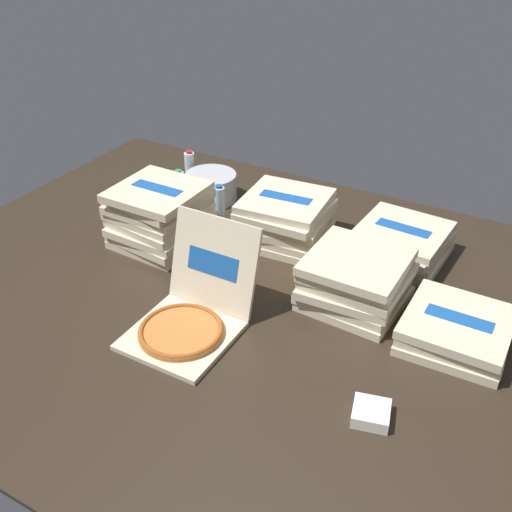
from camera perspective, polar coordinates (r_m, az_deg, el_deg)
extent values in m
cube|color=#2D2319|center=(2.60, -0.50, -4.00)|extent=(3.20, 2.40, 0.02)
cube|color=beige|center=(2.39, -7.11, -7.51)|extent=(0.39, 0.39, 0.02)
cylinder|color=#B77033|center=(2.38, -7.14, -7.15)|extent=(0.34, 0.34, 0.02)
torus|color=#9C501E|center=(2.37, -7.16, -6.99)|extent=(0.33, 0.33, 0.02)
cube|color=beige|center=(2.43, -4.02, -0.68)|extent=(0.39, 0.13, 0.38)
cube|color=#19519E|center=(2.43, -4.14, -0.73)|extent=(0.23, 0.03, 0.09)
cube|color=beige|center=(2.99, 2.58, 1.98)|extent=(0.41, 0.41, 0.04)
cube|color=#19519E|center=(2.98, 2.59, 2.32)|extent=(0.26, 0.08, 0.00)
cube|color=beige|center=(2.97, 2.77, 2.63)|extent=(0.40, 0.40, 0.04)
cube|color=beige|center=(2.95, 2.70, 3.25)|extent=(0.43, 0.43, 0.04)
cube|color=beige|center=(2.93, 3.03, 3.85)|extent=(0.43, 0.43, 0.04)
cube|color=beige|center=(2.90, 2.81, 4.41)|extent=(0.40, 0.40, 0.04)
cube|color=#19519E|center=(2.89, 2.82, 4.77)|extent=(0.25, 0.08, 0.00)
cube|color=beige|center=(2.90, 2.83, 5.26)|extent=(0.42, 0.42, 0.04)
cube|color=#19519E|center=(2.89, 2.84, 5.61)|extent=(0.26, 0.09, 0.00)
cube|color=beige|center=(2.93, 13.65, 0.27)|extent=(0.41, 0.41, 0.04)
cube|color=beige|center=(2.91, 13.53, 1.03)|extent=(0.40, 0.40, 0.04)
cube|color=#19519E|center=(2.90, 13.58, 1.37)|extent=(0.25, 0.08, 0.00)
cube|color=beige|center=(2.89, 13.63, 1.55)|extent=(0.43, 0.43, 0.04)
cube|color=#19519E|center=(2.87, 13.68, 1.89)|extent=(0.26, 0.10, 0.00)
cube|color=beige|center=(2.87, 13.79, 2.26)|extent=(0.41, 0.41, 0.04)
cube|color=#19519E|center=(2.86, 13.84, 2.61)|extent=(0.26, 0.09, 0.00)
cube|color=beige|center=(2.47, 18.32, -7.37)|extent=(0.40, 0.40, 0.04)
cube|color=#19519E|center=(2.46, 18.40, -7.00)|extent=(0.25, 0.08, 0.00)
cube|color=beige|center=(2.46, 18.57, -6.58)|extent=(0.40, 0.40, 0.04)
cube|color=beige|center=(2.43, 18.70, -6.00)|extent=(0.39, 0.39, 0.04)
cube|color=#19519E|center=(2.42, 18.79, -5.62)|extent=(0.25, 0.07, 0.00)
cube|color=beige|center=(3.00, -8.96, 1.68)|extent=(0.41, 0.41, 0.04)
cube|color=beige|center=(2.97, -8.96, 2.20)|extent=(0.42, 0.42, 0.04)
cube|color=#19519E|center=(2.96, -8.99, 2.54)|extent=(0.26, 0.09, 0.00)
cube|color=beige|center=(2.95, -9.13, 2.81)|extent=(0.40, 0.40, 0.04)
cube|color=beige|center=(2.94, -9.04, 3.55)|extent=(0.43, 0.43, 0.04)
cube|color=#19519E|center=(2.93, -9.08, 3.90)|extent=(0.26, 0.10, 0.00)
cube|color=beige|center=(2.93, -9.24, 4.29)|extent=(0.42, 0.42, 0.04)
cube|color=#19519E|center=(2.92, -9.27, 4.64)|extent=(0.26, 0.09, 0.00)
cube|color=beige|center=(2.91, -9.30, 4.93)|extent=(0.40, 0.40, 0.04)
cube|color=beige|center=(2.89, -9.29, 5.60)|extent=(0.43, 0.43, 0.04)
cube|color=#19519E|center=(2.88, -9.32, 5.96)|extent=(0.26, 0.10, 0.00)
cube|color=beige|center=(2.85, -9.38, 6.05)|extent=(0.39, 0.39, 0.04)
cube|color=#19519E|center=(2.85, -9.41, 6.41)|extent=(0.25, 0.07, 0.00)
cube|color=beige|center=(2.58, 9.38, -3.98)|extent=(0.41, 0.41, 0.04)
cube|color=#19519E|center=(2.57, 9.42, -3.62)|extent=(0.26, 0.09, 0.00)
cube|color=beige|center=(2.57, 9.24, -3.20)|extent=(0.40, 0.40, 0.04)
cube|color=beige|center=(2.54, 9.28, -2.61)|extent=(0.41, 0.41, 0.04)
cube|color=#19519E|center=(2.53, 9.32, -2.23)|extent=(0.26, 0.08, 0.00)
cube|color=beige|center=(2.52, 9.77, -1.87)|extent=(0.40, 0.40, 0.04)
cube|color=beige|center=(2.51, 9.55, -1.05)|extent=(0.40, 0.40, 0.04)
cube|color=#19519E|center=(2.50, 9.60, -0.66)|extent=(0.25, 0.07, 0.00)
cube|color=beige|center=(2.47, 9.61, -0.54)|extent=(0.39, 0.39, 0.04)
cylinder|color=#B7BABF|center=(3.34, -4.31, 6.58)|extent=(0.28, 0.28, 0.15)
cylinder|color=silver|center=(3.08, -3.51, 4.76)|extent=(0.06, 0.06, 0.21)
cylinder|color=blue|center=(3.03, -3.58, 6.63)|extent=(0.03, 0.03, 0.02)
cylinder|color=silver|center=(3.48, -6.29, 8.12)|extent=(0.06, 0.06, 0.21)
cylinder|color=red|center=(3.44, -6.41, 9.81)|extent=(0.03, 0.03, 0.02)
cylinder|color=white|center=(3.26, -7.30, 6.21)|extent=(0.06, 0.06, 0.21)
cylinder|color=#239951|center=(3.21, -7.44, 8.00)|extent=(0.03, 0.03, 0.02)
cube|color=white|center=(2.10, 10.89, -14.49)|extent=(0.15, 0.15, 0.05)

